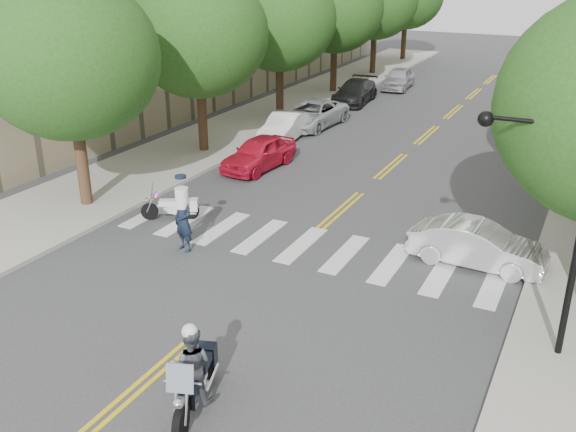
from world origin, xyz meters
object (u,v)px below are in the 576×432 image
Objects in this scene: motorcycle_police at (193,370)px; convertible at (477,245)px; motorcycle_parked at (175,207)px; officer_standing at (183,221)px.

motorcycle_police is 10.24m from convertible.
motorcycle_police is at bearing 159.71° from convertible.
motorcycle_parked is 0.93× the size of officer_standing.
convertible is (8.65, 3.13, -0.35)m from officer_standing.
motorcycle_police is 7.86m from officer_standing.
motorcycle_parked is 10.54m from convertible.
convertible is (10.48, 1.11, 0.21)m from motorcycle_parked.
officer_standing is 0.50× the size of convertible.
motorcycle_parked is at bearing 150.11° from officer_standing.
officer_standing is (-4.69, 6.30, 0.12)m from motorcycle_police.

